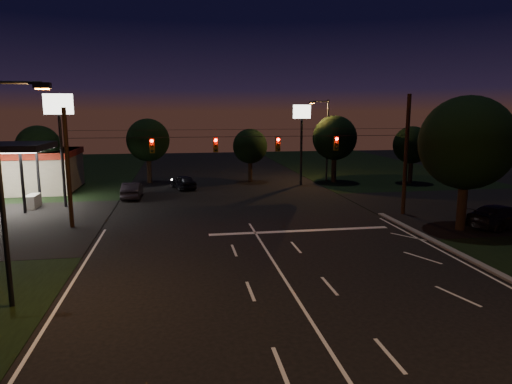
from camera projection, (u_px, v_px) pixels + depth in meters
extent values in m
plane|color=black|center=(302.00, 307.00, 18.26)|extent=(140.00, 140.00, 0.00)
cube|color=black|center=(488.00, 208.00, 37.06)|extent=(20.00, 16.00, 0.02)
cube|color=silver|center=(300.00, 231.00, 29.92)|extent=(12.00, 0.50, 0.01)
cylinder|color=black|center=(403.00, 214.00, 34.78)|extent=(0.30, 0.30, 9.00)
cylinder|color=black|center=(72.00, 227.00, 30.87)|extent=(0.28, 0.28, 8.00)
cylinder|color=black|center=(247.00, 137.00, 31.78)|extent=(24.00, 0.03, 0.03)
cylinder|color=black|center=(247.00, 129.00, 31.69)|extent=(24.00, 0.02, 0.02)
cube|color=#3F3307|center=(152.00, 146.00, 30.81)|extent=(0.32, 0.26, 1.00)
sphere|color=#FF0705|center=(152.00, 141.00, 30.60)|extent=(0.22, 0.22, 0.22)
sphere|color=black|center=(152.00, 146.00, 30.66)|extent=(0.20, 0.20, 0.20)
sphere|color=black|center=(152.00, 151.00, 30.71)|extent=(0.20, 0.20, 0.20)
cube|color=#3F3307|center=(216.00, 145.00, 31.51)|extent=(0.32, 0.26, 1.00)
sphere|color=#FF0705|center=(216.00, 140.00, 31.30)|extent=(0.22, 0.22, 0.22)
sphere|color=black|center=(216.00, 145.00, 31.36)|extent=(0.20, 0.20, 0.20)
sphere|color=black|center=(216.00, 150.00, 31.42)|extent=(0.20, 0.20, 0.20)
cube|color=#3F3307|center=(278.00, 144.00, 32.23)|extent=(0.32, 0.26, 1.00)
sphere|color=#FF0705|center=(278.00, 140.00, 32.02)|extent=(0.22, 0.22, 0.22)
sphere|color=black|center=(278.00, 144.00, 32.08)|extent=(0.20, 0.20, 0.20)
sphere|color=black|center=(278.00, 149.00, 32.13)|extent=(0.20, 0.20, 0.20)
cube|color=#3F3307|center=(336.00, 143.00, 32.93)|extent=(0.32, 0.26, 1.00)
sphere|color=#FF0705|center=(337.00, 139.00, 32.72)|extent=(0.22, 0.22, 0.22)
sphere|color=black|center=(337.00, 144.00, 32.78)|extent=(0.20, 0.20, 0.20)
sphere|color=black|center=(337.00, 148.00, 32.84)|extent=(0.20, 0.20, 0.20)
cube|color=gray|center=(0.00, 171.00, 44.42)|extent=(14.00, 8.00, 4.00)
cube|color=gray|center=(33.00, 202.00, 36.83)|extent=(0.80, 2.00, 1.10)
cylinder|color=black|center=(23.00, 183.00, 34.57)|extent=(0.24, 0.24, 4.80)
cylinder|color=black|center=(38.00, 175.00, 38.45)|extent=(0.24, 0.24, 4.80)
cylinder|color=black|center=(63.00, 162.00, 36.68)|extent=(0.24, 0.24, 7.50)
cube|color=white|center=(58.00, 104.00, 35.88)|extent=(2.20, 0.30, 1.60)
cylinder|color=black|center=(301.00, 152.00, 48.08)|extent=(0.24, 0.24, 7.00)
cube|color=white|center=(302.00, 112.00, 47.35)|extent=(1.80, 0.30, 1.40)
cylinder|color=black|center=(1.00, 197.00, 17.54)|extent=(0.20, 0.20, 9.00)
cylinder|color=black|center=(16.00, 83.00, 16.93)|extent=(1.80, 0.12, 0.12)
cube|color=black|center=(42.00, 85.00, 17.10)|extent=(0.60, 0.35, 0.22)
cube|color=orange|center=(42.00, 89.00, 17.12)|extent=(0.45, 0.25, 0.04)
cylinder|color=black|center=(327.00, 141.00, 50.42)|extent=(0.20, 0.20, 9.00)
cylinder|color=black|center=(320.00, 101.00, 49.52)|extent=(1.80, 0.12, 0.12)
cube|color=black|center=(312.00, 102.00, 49.39)|extent=(0.60, 0.35, 0.22)
cube|color=orange|center=(312.00, 103.00, 49.41)|extent=(0.45, 0.25, 0.04)
cylinder|color=black|center=(462.00, 200.00, 29.82)|extent=(0.60, 0.60, 4.00)
sphere|color=black|center=(467.00, 143.00, 29.17)|extent=(6.00, 6.00, 6.00)
sphere|color=black|center=(471.00, 145.00, 29.73)|extent=(4.50, 4.50, 4.50)
sphere|color=black|center=(455.00, 145.00, 29.38)|extent=(4.20, 4.20, 4.20)
cylinder|color=black|center=(41.00, 177.00, 44.19)|extent=(0.49, 0.49, 3.00)
sphere|color=black|center=(39.00, 147.00, 43.70)|extent=(4.20, 4.20, 4.20)
sphere|color=black|center=(44.00, 148.00, 44.09)|extent=(3.15, 3.15, 3.15)
sphere|color=black|center=(35.00, 148.00, 43.85)|extent=(2.94, 2.94, 2.94)
cylinder|color=black|center=(149.00, 168.00, 49.68)|extent=(0.52, 0.52, 3.25)
sphere|color=black|center=(148.00, 140.00, 49.15)|extent=(4.60, 4.60, 4.60)
sphere|color=black|center=(153.00, 141.00, 49.58)|extent=(3.45, 3.45, 3.45)
sphere|color=black|center=(144.00, 141.00, 49.32)|extent=(3.22, 3.22, 3.22)
cylinder|color=black|center=(250.00, 169.00, 50.55)|extent=(0.47, 0.47, 2.75)
sphere|color=black|center=(250.00, 146.00, 50.10)|extent=(3.80, 3.80, 3.80)
sphere|color=black|center=(253.00, 147.00, 50.46)|extent=(2.85, 2.85, 2.85)
sphere|color=black|center=(246.00, 147.00, 50.24)|extent=(2.66, 2.66, 2.66)
cylinder|color=black|center=(334.00, 167.00, 50.02)|extent=(0.53, 0.53, 3.40)
sphere|color=black|center=(335.00, 138.00, 49.46)|extent=(4.80, 4.80, 4.80)
sphere|color=black|center=(338.00, 139.00, 49.92)|extent=(3.60, 3.60, 3.60)
sphere|color=black|center=(330.00, 139.00, 49.64)|extent=(3.36, 3.36, 3.36)
cylinder|color=black|center=(410.00, 170.00, 49.43)|extent=(0.48, 0.48, 2.90)
sphere|color=black|center=(412.00, 145.00, 48.95)|extent=(4.00, 4.00, 4.00)
sphere|color=black|center=(414.00, 146.00, 49.33)|extent=(3.00, 3.00, 3.00)
sphere|color=black|center=(408.00, 146.00, 49.10)|extent=(2.80, 2.80, 2.80)
imported|color=black|center=(183.00, 182.00, 46.00)|extent=(2.84, 4.48, 1.42)
imported|color=black|center=(132.00, 190.00, 41.07)|extent=(1.64, 4.43, 1.45)
imported|color=black|center=(501.00, 216.00, 30.64)|extent=(5.79, 3.86, 1.56)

